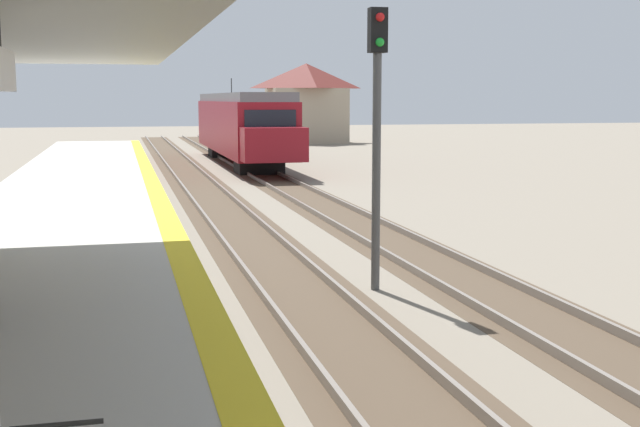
{
  "coord_description": "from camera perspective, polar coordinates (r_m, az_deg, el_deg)",
  "views": [
    {
      "loc": [
        -1.25,
        2.2,
        3.58
      ],
      "look_at": [
        1.26,
        12.38,
        2.1
      ],
      "focal_mm": 45.9,
      "sensor_mm": 36.0,
      "label": 1
    }
  ],
  "objects": [
    {
      "name": "track_pair_middle",
      "position": [
        19.29,
        6.28,
        -2.57
      ],
      "size": [
        2.34,
        120.0,
        0.16
      ],
      "color": "#4C3D2D",
      "rests_on": "ground"
    },
    {
      "name": "track_pair_nearest_platform",
      "position": [
        18.42,
        -3.72,
        -3.05
      ],
      "size": [
        2.34,
        120.0,
        0.16
      ],
      "color": "#4C3D2D",
      "rests_on": "ground"
    },
    {
      "name": "station_platform",
      "position": [
        14.2,
        -18.59,
        -5.12
      ],
      "size": [
        5.0,
        80.0,
        0.91
      ],
      "color": "#B7B5AD",
      "rests_on": "ground"
    },
    {
      "name": "approaching_train",
      "position": [
        44.99,
        -5.47,
        6.2
      ],
      "size": [
        2.93,
        19.6,
        4.76
      ],
      "color": "maroon",
      "rests_on": "ground"
    },
    {
      "name": "distant_trackside_house",
      "position": [
        67.22,
        -0.96,
        7.81
      ],
      "size": [
        6.6,
        5.28,
        6.4
      ],
      "color": "tan",
      "rests_on": "ground"
    },
    {
      "name": "rail_signal_post",
      "position": [
        15.12,
        3.99,
        6.55
      ],
      "size": [
        0.32,
        0.34,
        5.2
      ],
      "color": "#4C4C4C",
      "rests_on": "ground"
    }
  ]
}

